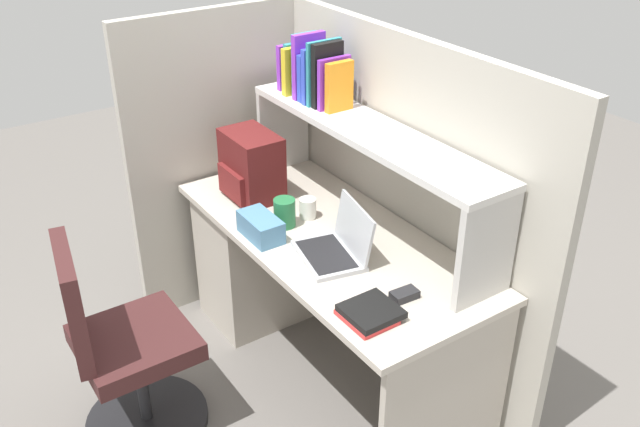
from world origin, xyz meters
The scene contains 14 objects.
ground_plane centered at (0.00, 0.00, 0.00)m, with size 8.00×8.00×0.00m, color slate.
desk centered at (-0.39, 0.00, 0.40)m, with size 1.60×0.70×0.73m.
cubicle_partition_rear centered at (0.00, 0.38, 0.78)m, with size 1.84×0.05×1.55m, color #B2ADA0.
cubicle_partition_left centered at (-0.85, -0.05, 0.78)m, with size 0.05×1.06×1.55m, color #B2ADA0.
overhead_hutch centered at (0.00, 0.20, 1.08)m, with size 1.44×0.28×0.45m.
reference_books_on_shelf centered at (-0.42, 0.20, 1.31)m, with size 0.40×0.19×0.30m.
laptop centered at (0.16, -0.07, 0.78)m, with size 0.36×0.31×0.22m.
backpack centered at (-0.51, -0.10, 0.88)m, with size 0.30×0.22×0.32m.
computer_mouse centered at (0.54, -0.03, 0.75)m, with size 0.06×0.10×0.03m, color #262628.
paper_cup centered at (-0.18, 0.01, 0.78)m, with size 0.08×0.08×0.09m, color white.
tissue_box centered at (-0.15, -0.26, 0.78)m, with size 0.22×0.12×0.10m, color teal.
snack_canister centered at (-0.18, -0.12, 0.79)m, with size 0.10×0.10×0.13m, color #26723F.
desk_book_stack centered at (0.56, -0.22, 0.75)m, with size 0.19×0.19×0.04m.
office_chair centered at (-0.14, -0.92, 0.39)m, with size 0.52×0.52×0.93m.
Camera 1 is at (2.11, -1.48, 2.28)m, focal length 39.11 mm.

